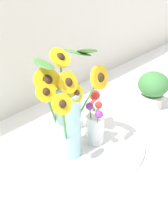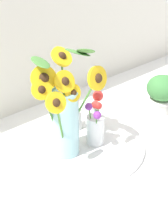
# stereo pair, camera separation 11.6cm
# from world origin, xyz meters

# --- Properties ---
(ground_plane) EXTENTS (6.00, 6.00, 0.00)m
(ground_plane) POSITION_xyz_m (0.00, 0.00, 0.00)
(ground_plane) COLOR white
(serving_tray) EXTENTS (0.48, 0.48, 0.02)m
(serving_tray) POSITION_xyz_m (-0.03, 0.05, 0.01)
(serving_tray) COLOR white
(serving_tray) RESTS_ON ground_plane
(mason_jar_sunflowers) EXTENTS (0.26, 0.22, 0.42)m
(mason_jar_sunflowers) POSITION_xyz_m (-0.12, 0.05, 0.19)
(mason_jar_sunflowers) COLOR #9ED1D6
(mason_jar_sunflowers) RESTS_ON serving_tray
(vase_small_center) EXTENTS (0.08, 0.09, 0.19)m
(vase_small_center) POSITION_xyz_m (-0.00, 0.02, 0.09)
(vase_small_center) COLOR white
(vase_small_center) RESTS_ON serving_tray
(vase_bulb_right) EXTENTS (0.08, 0.10, 0.17)m
(vase_bulb_right) POSITION_xyz_m (0.06, 0.08, 0.09)
(vase_bulb_right) COLOR white
(vase_bulb_right) RESTS_ON serving_tray
(vase_small_back) EXTENTS (0.06, 0.06, 0.15)m
(vase_small_back) POSITION_xyz_m (0.01, 0.15, 0.09)
(vase_small_back) COLOR white
(vase_small_back) RESTS_ON serving_tray
(potted_plant) EXTENTS (0.15, 0.15, 0.18)m
(potted_plant) POSITION_xyz_m (0.42, 0.02, 0.10)
(potted_plant) COLOR beige
(potted_plant) RESTS_ON ground_plane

